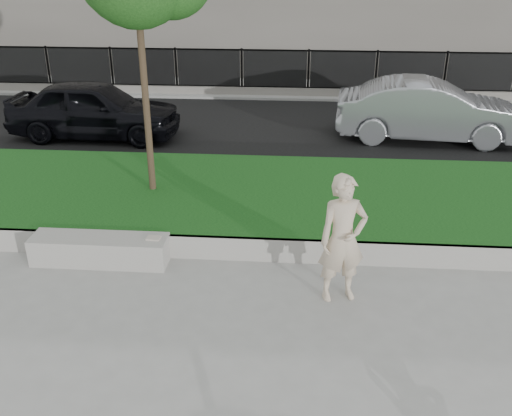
# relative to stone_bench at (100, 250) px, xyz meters

# --- Properties ---
(ground) EXTENTS (90.00, 90.00, 0.00)m
(ground) POSITION_rel_stone_bench_xyz_m (1.74, -0.80, -0.22)
(ground) COLOR gray
(ground) RESTS_ON ground
(grass_bank) EXTENTS (34.00, 4.00, 0.40)m
(grass_bank) POSITION_rel_stone_bench_xyz_m (1.74, 2.20, -0.02)
(grass_bank) COLOR black
(grass_bank) RESTS_ON ground
(grass_kerb) EXTENTS (34.00, 0.08, 0.40)m
(grass_kerb) POSITION_rel_stone_bench_xyz_m (1.74, 0.24, -0.02)
(grass_kerb) COLOR gray
(grass_kerb) RESTS_ON ground
(street) EXTENTS (34.00, 7.00, 0.04)m
(street) POSITION_rel_stone_bench_xyz_m (1.74, 7.70, -0.20)
(street) COLOR black
(street) RESTS_ON ground
(far_pavement) EXTENTS (34.00, 3.00, 0.12)m
(far_pavement) POSITION_rel_stone_bench_xyz_m (1.74, 12.20, -0.16)
(far_pavement) COLOR gray
(far_pavement) RESTS_ON ground
(iron_fence) EXTENTS (32.00, 0.30, 1.50)m
(iron_fence) POSITION_rel_stone_bench_xyz_m (1.74, 11.20, 0.32)
(iron_fence) COLOR slate
(iron_fence) RESTS_ON far_pavement
(stone_bench) EXTENTS (2.16, 0.54, 0.44)m
(stone_bench) POSITION_rel_stone_bench_xyz_m (0.00, 0.00, 0.00)
(stone_bench) COLOR gray
(stone_bench) RESTS_ON ground
(man) EXTENTS (0.78, 0.62, 1.87)m
(man) POSITION_rel_stone_bench_xyz_m (3.74, -0.71, 0.71)
(man) COLOR beige
(man) RESTS_ON ground
(book) EXTENTS (0.23, 0.17, 0.02)m
(book) POSITION_rel_stone_bench_xyz_m (0.88, 0.02, 0.23)
(book) COLOR #C0B5A5
(book) RESTS_ON stone_bench
(car_dark) EXTENTS (4.44, 1.89, 1.50)m
(car_dark) POSITION_rel_stone_bench_xyz_m (-2.21, 6.37, 0.57)
(car_dark) COLOR black
(car_dark) RESTS_ON street
(car_silver) EXTENTS (4.78, 2.00, 1.54)m
(car_silver) POSITION_rel_stone_bench_xyz_m (6.39, 6.82, 0.59)
(car_silver) COLOR gray
(car_silver) RESTS_ON street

